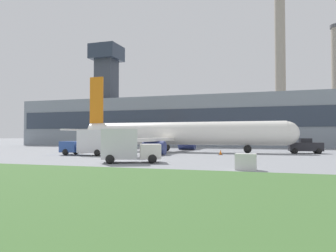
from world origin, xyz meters
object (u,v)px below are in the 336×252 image
Objects in this scene: airplane at (177,134)px; ground_crew_person at (111,148)px; fuel_truck at (127,146)px; baggage_truck at (90,143)px; pushback_tug at (305,147)px.

airplane is 16.05× the size of ground_crew_person.
airplane reaches higher than fuel_truck.
fuel_truck is (7.98, -7.51, -0.06)m from baggage_truck.
ground_crew_person is (-18.38, -14.48, 0.11)m from pushback_tug.
baggage_truck is 10.96m from fuel_truck.
airplane reaches higher than baggage_truck.
ground_crew_person is at bearing -102.09° from airplane.
pushback_tug is at bearing 5.76° from airplane.
fuel_truck is (0.98, -17.35, -1.09)m from airplane.
fuel_truck reaches higher than ground_crew_person.
airplane is 5.74× the size of fuel_truck.
baggage_truck reaches higher than ground_crew_person.
ground_crew_person is (-3.75, 4.45, -0.35)m from fuel_truck.
pushback_tug is 2.19× the size of ground_crew_person.
pushback_tug is 23.93m from fuel_truck.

